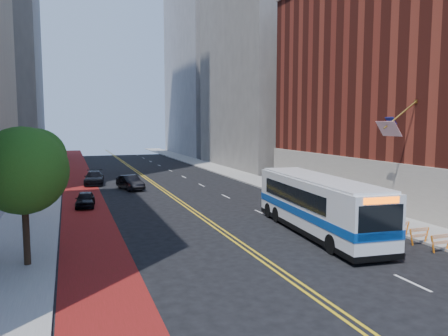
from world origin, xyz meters
name	(u,v)px	position (x,y,z in m)	size (l,w,h in m)	color
ground	(293,281)	(0.00, 0.00, 0.00)	(160.00, 160.00, 0.00)	black
sidewalk_left	(40,193)	(-12.00, 30.00, 0.07)	(4.00, 140.00, 0.15)	gray
sidewalk_right	(260,182)	(12.00, 30.00, 0.07)	(4.00, 140.00, 0.15)	gray
bus_lane_paint	(81,191)	(-8.10, 30.00, 0.00)	(3.60, 140.00, 0.01)	#5F140D
center_line_inner	(158,187)	(-0.18, 30.00, 0.00)	(0.14, 140.00, 0.01)	gold
center_line_outer	(161,187)	(0.18, 30.00, 0.00)	(0.14, 140.00, 0.01)	gold
lane_dashes	(184,177)	(4.80, 38.00, 0.01)	(0.14, 98.20, 0.01)	silver
midrise_right_near	(277,41)	(23.00, 48.00, 20.00)	(18.00, 26.00, 40.00)	slate
midrise_right_far	(221,31)	(24.00, 78.00, 27.50)	(20.00, 28.00, 55.00)	gray
construction_barriers	(409,230)	(9.60, 3.42, 0.68)	(1.42, 10.91, 1.00)	orange
street_tree	(24,167)	(-11.24, 6.04, 4.91)	(4.20, 4.20, 6.70)	black
transit_bus	(317,204)	(5.51, 7.02, 1.88)	(3.94, 13.29, 3.60)	silver
car_a	(85,199)	(-8.04, 21.09, 0.63)	(1.50, 3.73, 1.27)	black
car_b	(130,183)	(-3.21, 29.45, 0.74)	(1.57, 4.51, 1.49)	black
car_c	(94,178)	(-6.55, 34.75, 0.75)	(2.09, 5.15, 1.49)	black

